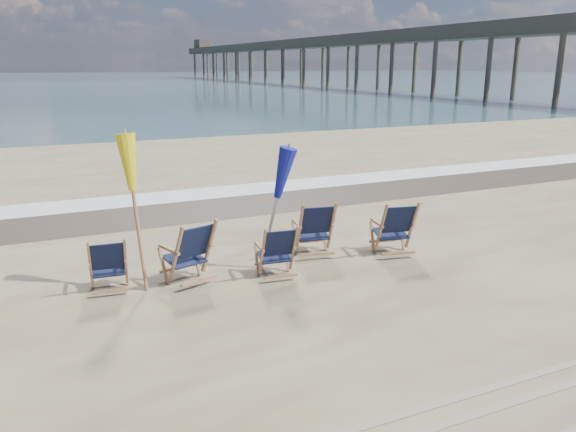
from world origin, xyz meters
name	(u,v)px	position (x,y,z in m)	size (l,w,h in m)	color
ocean	(45,80)	(0.00, 128.00, 0.00)	(400.00, 400.00, 0.00)	#3D6065
surf_foam	(195,194)	(0.00, 8.30, 0.00)	(200.00, 1.40, 0.01)	silver
wet_sand_strip	(211,207)	(0.00, 6.80, 0.00)	(200.00, 2.60, 0.00)	#42362A
tire_tracks	(503,430)	(0.00, -2.80, 0.01)	(80.00, 1.30, 0.01)	gray
beach_chair_0	(126,264)	(-2.73, 2.17, 0.46)	(0.59, 0.66, 0.92)	#121734
beach_chair_1	(209,249)	(-1.43, 2.10, 0.54)	(0.69, 0.78, 1.08)	#121734
beach_chair_2	(294,250)	(-0.15, 1.65, 0.47)	(0.60, 0.68, 0.94)	#121734
beach_chair_3	(332,228)	(0.93, 2.33, 0.53)	(0.68, 0.77, 1.07)	#121734
beach_chair_4	(412,228)	(2.28, 1.76, 0.53)	(0.68, 0.77, 1.07)	#121734
umbrella_yellow	(133,171)	(-2.51, 2.23, 1.86)	(0.30, 0.30, 2.40)	#A6754A
umbrella_blue	(273,177)	(-0.28, 2.18, 1.60)	(0.30, 0.30, 2.12)	#A5A5AD
fishing_pier	(319,55)	(38.00, 74.00, 4.65)	(4.40, 140.00, 9.30)	brown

